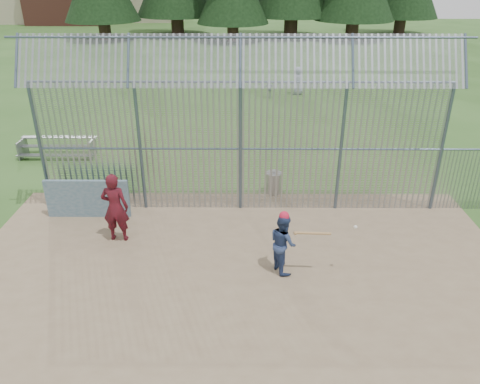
{
  "coord_description": "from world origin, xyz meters",
  "views": [
    {
      "loc": [
        0.09,
        -9.6,
        6.99
      ],
      "look_at": [
        0.0,
        2.0,
        1.3
      ],
      "focal_mm": 35.0,
      "sensor_mm": 36.0,
      "label": 1
    }
  ],
  "objects_px": {
    "dugout_wall": "(88,199)",
    "onlooker": "(115,207)",
    "trash_can": "(273,183)",
    "bleacher": "(57,147)",
    "batter": "(283,243)"
  },
  "relations": [
    {
      "from": "batter",
      "to": "bleacher",
      "type": "relative_size",
      "value": 0.52
    },
    {
      "from": "dugout_wall",
      "to": "onlooker",
      "type": "bearing_deg",
      "value": -47.27
    },
    {
      "from": "dugout_wall",
      "to": "bleacher",
      "type": "height_order",
      "value": "dugout_wall"
    },
    {
      "from": "onlooker",
      "to": "bleacher",
      "type": "relative_size",
      "value": 0.66
    },
    {
      "from": "batter",
      "to": "dugout_wall",
      "type": "bearing_deg",
      "value": 41.51
    },
    {
      "from": "trash_can",
      "to": "bleacher",
      "type": "distance_m",
      "value": 9.02
    },
    {
      "from": "batter",
      "to": "bleacher",
      "type": "xyz_separation_m",
      "value": [
        -8.39,
        7.63,
        -0.38
      ]
    },
    {
      "from": "trash_can",
      "to": "dugout_wall",
      "type": "bearing_deg",
      "value": -163.42
    },
    {
      "from": "dugout_wall",
      "to": "batter",
      "type": "xyz_separation_m",
      "value": [
        5.67,
        -2.72,
        0.17
      ]
    },
    {
      "from": "onlooker",
      "to": "bleacher",
      "type": "height_order",
      "value": "onlooker"
    },
    {
      "from": "batter",
      "to": "bleacher",
      "type": "height_order",
      "value": "batter"
    },
    {
      "from": "batter",
      "to": "trash_can",
      "type": "xyz_separation_m",
      "value": [
        0.03,
        4.42,
        -0.41
      ]
    },
    {
      "from": "trash_can",
      "to": "bleacher",
      "type": "relative_size",
      "value": 0.27
    },
    {
      "from": "dugout_wall",
      "to": "onlooker",
      "type": "xyz_separation_m",
      "value": [
        1.2,
        -1.3,
        0.4
      ]
    },
    {
      "from": "onlooker",
      "to": "trash_can",
      "type": "distance_m",
      "value": 5.44
    }
  ]
}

